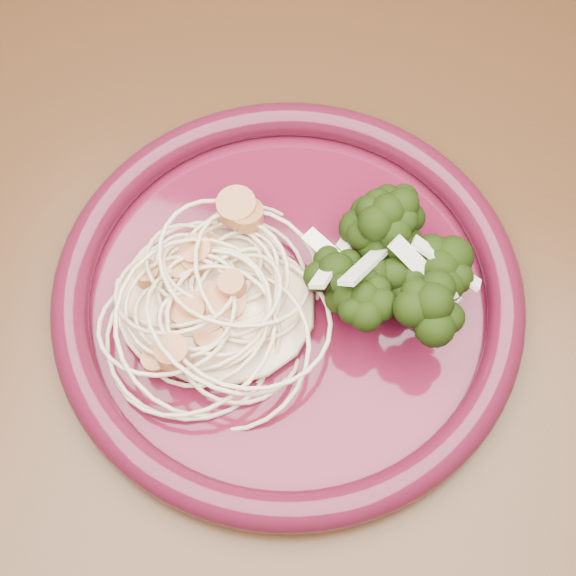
# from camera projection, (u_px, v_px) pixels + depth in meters

# --- Properties ---
(dining_table) EXTENTS (1.20, 0.80, 0.75)m
(dining_table) POSITION_uv_depth(u_px,v_px,m) (245.00, 407.00, 0.63)
(dining_table) COLOR #472814
(dining_table) RESTS_ON ground
(dinner_plate) EXTENTS (0.43, 0.43, 0.03)m
(dinner_plate) POSITION_uv_depth(u_px,v_px,m) (288.00, 293.00, 0.55)
(dinner_plate) COLOR #4D0D1E
(dinner_plate) RESTS_ON dining_table
(spaghetti_pile) EXTENTS (0.18, 0.17, 0.03)m
(spaghetti_pile) POSITION_uv_depth(u_px,v_px,m) (215.00, 297.00, 0.54)
(spaghetti_pile) COLOR beige
(spaghetti_pile) RESTS_ON dinner_plate
(scallop_cluster) EXTENTS (0.17, 0.17, 0.04)m
(scallop_cluster) POSITION_uv_depth(u_px,v_px,m) (211.00, 271.00, 0.51)
(scallop_cluster) COLOR #C37A45
(scallop_cluster) RESTS_ON spaghetti_pile
(broccoli_pile) EXTENTS (0.15, 0.18, 0.05)m
(broccoli_pile) POSITION_uv_depth(u_px,v_px,m) (377.00, 266.00, 0.54)
(broccoli_pile) COLOR black
(broccoli_pile) RESTS_ON dinner_plate
(onion_garnish) EXTENTS (0.10, 0.12, 0.06)m
(onion_garnish) POSITION_uv_depth(u_px,v_px,m) (382.00, 242.00, 0.51)
(onion_garnish) COLOR beige
(onion_garnish) RESTS_ON broccoli_pile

